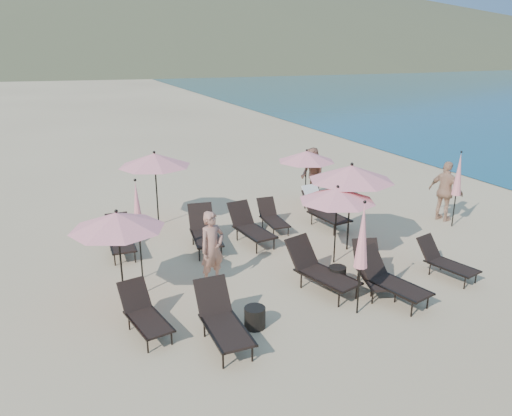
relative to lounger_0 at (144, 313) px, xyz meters
name	(u,v)px	position (x,y,z in m)	size (l,w,h in m)	color
ground	(362,292)	(4.87, -0.28, -0.41)	(800.00, 800.00, 0.00)	#D6BA8C
volcanic_headland	(173,6)	(76.23, 302.34, 26.09)	(690.00, 690.00, 55.00)	brown
lounger_0	(144,313)	(0.00, 0.00, 0.00)	(0.86, 1.60, 0.87)	black
lounger_1	(222,319)	(1.29, -0.89, 0.06)	(0.68, 1.75, 1.00)	black
lounger_2	(319,269)	(4.04, 0.26, 0.09)	(1.20, 1.97, 1.06)	black
lounger_3	(373,269)	(5.22, -0.14, 0.03)	(1.05, 1.74, 0.94)	black
lounger_4	(390,279)	(5.25, -0.72, 0.06)	(1.05, 1.84, 1.00)	black
lounger_5	(445,260)	(7.17, -0.32, -0.01)	(0.92, 1.59, 0.86)	black
lounger_6	(120,238)	(0.15, 4.12, 0.03)	(0.66, 1.64, 0.93)	black
lounger_7	(205,231)	(2.34, 3.62, 0.09)	(0.94, 1.92, 1.06)	black
lounger_8	(250,226)	(3.66, 3.53, 0.07)	(0.90, 1.84, 1.02)	black
lounger_9	(272,217)	(4.66, 4.20, -0.01)	(0.63, 1.49, 0.84)	black
lounger_10	(322,208)	(6.25, 3.97, 0.13)	(0.90, 1.89, 1.13)	black
umbrella_open_0	(117,221)	(-0.20, 1.35, 1.48)	(1.99, 1.99, 2.14)	black
umbrella_open_1	(337,194)	(5.12, 1.38, 1.43)	(1.93, 1.93, 2.08)	black
umbrella_open_2	(351,173)	(5.90, 1.98, 1.75)	(2.27, 2.27, 2.44)	black
umbrella_open_3	(155,160)	(1.56, 5.95, 1.66)	(2.17, 2.17, 2.34)	black
umbrella_open_4	(307,156)	(6.52, 5.59, 1.42)	(1.92, 1.92, 2.07)	black
umbrella_closed_0	(362,236)	(4.23, -1.02, 1.32)	(0.29, 0.29, 2.48)	black
umbrella_closed_1	(458,175)	(9.89, 2.28, 1.24)	(0.28, 0.28, 2.37)	black
umbrella_closed_2	(137,210)	(0.39, 2.39, 1.32)	(0.29, 0.29, 2.48)	black
side_table_0	(255,317)	(2.04, -0.69, -0.19)	(0.43, 0.43, 0.43)	black
side_table_1	(337,277)	(4.49, 0.21, -0.17)	(0.41, 0.41, 0.48)	black
beachgoer_a	(212,248)	(1.88, 1.46, 0.48)	(0.65, 0.43, 1.78)	#A76D5A
beachgoer_b	(312,175)	(7.16, 6.29, 0.55)	(0.93, 0.73, 1.92)	#9F6952
beachgoer_c	(446,191)	(10.02, 2.84, 0.55)	(1.12, 0.47, 1.91)	tan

